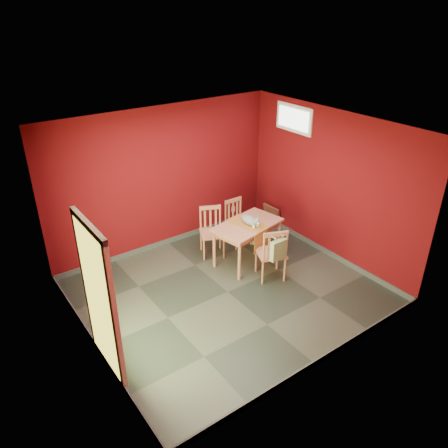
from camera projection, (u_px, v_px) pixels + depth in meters
ground at (228, 292)px, 7.20m from camera, size 4.50×4.50×0.00m
room_shell at (228, 289)px, 7.18m from camera, size 4.50×4.50×4.50m
doorway at (98, 297)px, 5.24m from camera, size 0.06×1.01×2.13m
window at (294, 119)px, 7.99m from camera, size 0.05×0.90×0.50m
outlet_plate at (233, 209)px, 9.33m from camera, size 0.08×0.02×0.12m
dining_table at (248, 229)px, 7.76m from camera, size 1.34×0.94×0.77m
table_runner at (252, 229)px, 7.65m from camera, size 0.49×0.81×0.38m
chair_far_left at (212, 231)px, 8.10m from camera, size 0.57×0.57×0.92m
chair_far_right at (237, 222)px, 8.46m from camera, size 0.42×0.42×0.90m
chair_near at (272, 253)px, 7.35m from camera, size 0.60×0.60×0.98m
tote_bag at (279, 250)px, 7.08m from camera, size 0.30×0.18×0.42m
cat at (250, 218)px, 7.66m from camera, size 0.27×0.45×0.21m
picture_frame at (272, 215)px, 9.25m from camera, size 0.16×0.44×0.44m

